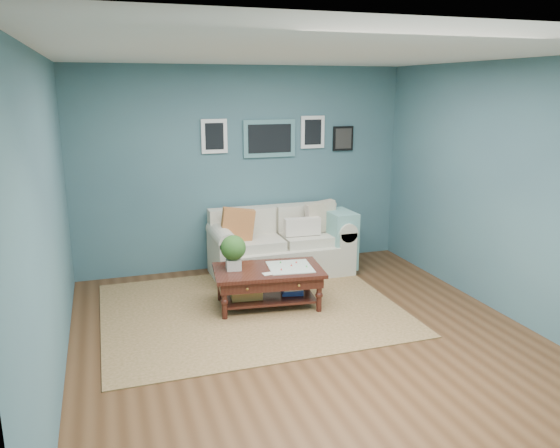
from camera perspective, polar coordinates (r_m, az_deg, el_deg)
name	(u,v)px	position (r m, az deg, el deg)	size (l,w,h in m)	color
room_shell	(311,204)	(5.08, 3.22, 2.09)	(5.00, 5.02, 2.70)	brown
area_rug	(251,309)	(6.19, -3.05, -8.85)	(3.21, 2.57, 0.01)	brown
loveseat	(286,244)	(7.26, 0.61, -2.11)	(1.87, 0.85, 0.96)	beige
coffee_table	(262,275)	(6.13, -1.85, -5.38)	(1.28, 0.84, 0.84)	black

